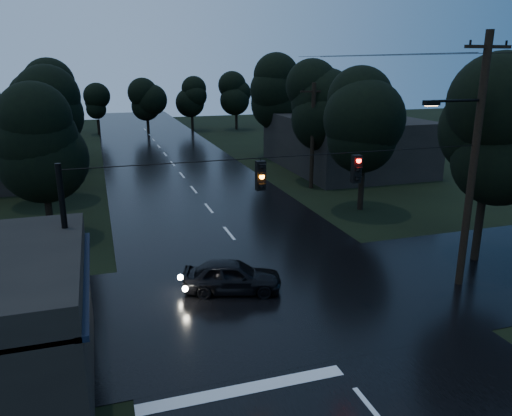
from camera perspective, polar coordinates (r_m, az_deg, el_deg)
main_road at (r=36.22m, az=-7.13°, el=2.06°), size 12.00×120.00×0.02m
cross_street at (r=19.81m, az=2.91°, el=-10.26°), size 60.00×9.00×0.02m
building_far_right at (r=44.08m, az=10.05°, el=7.42°), size 10.00×14.00×4.40m
utility_pole_main at (r=21.06m, az=23.47°, el=5.13°), size 3.50×0.30×10.00m
utility_pole_far at (r=36.03m, az=6.48°, el=8.30°), size 2.00×0.30×7.50m
anchor_pole_left at (r=16.66m, az=-20.65°, el=-5.39°), size 0.18×0.18×6.00m
span_signals at (r=17.37m, az=6.06°, el=4.22°), size 15.00×0.37×1.12m
tree_corner_near at (r=24.14m, az=25.29°, el=7.97°), size 4.48×4.48×9.44m
tree_left_a at (r=26.92m, az=-23.45°, el=7.28°), size 3.92×3.92×8.26m
tree_left_b at (r=34.85m, az=-23.39°, el=9.70°), size 4.20×4.20×8.85m
tree_left_c at (r=44.80m, az=-23.13°, el=11.41°), size 4.48×4.48×9.44m
tree_right_a at (r=30.82m, az=12.40°, el=9.94°), size 4.20×4.20×8.85m
tree_right_b at (r=38.15m, az=7.16°, el=11.92°), size 4.48×4.48×9.44m
tree_right_c at (r=47.58m, az=2.70°, el=13.34°), size 4.76×4.76×10.03m
car at (r=20.07m, az=-2.75°, el=-7.78°), size 4.21×2.67×1.33m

